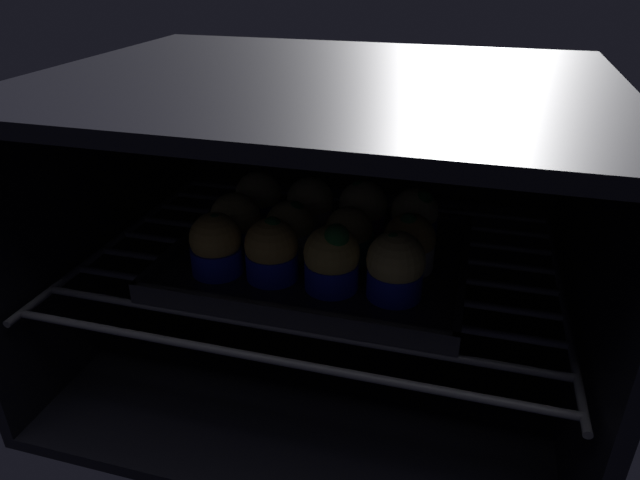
% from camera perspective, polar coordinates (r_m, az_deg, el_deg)
% --- Properties ---
extents(oven_cavity, '(0.59, 0.47, 0.37)m').
position_cam_1_polar(oven_cavity, '(0.70, 1.19, 1.95)').
color(oven_cavity, black).
rests_on(oven_cavity, ground).
extents(oven_rack, '(0.55, 0.42, 0.01)m').
position_cam_1_polar(oven_rack, '(0.68, 0.26, -2.10)').
color(oven_rack, '#42424C').
rests_on(oven_rack, oven_cavity).
extents(baking_tray, '(0.34, 0.27, 0.02)m').
position_cam_1_polar(baking_tray, '(0.67, 0.00, -1.76)').
color(baking_tray, black).
rests_on(baking_tray, oven_rack).
extents(muffin_row0_col0, '(0.06, 0.06, 0.07)m').
position_cam_1_polar(muffin_row0_col0, '(0.62, -10.39, -0.47)').
color(muffin_row0_col0, '#1928B7').
rests_on(muffin_row0_col0, baking_tray).
extents(muffin_row0_col1, '(0.06, 0.06, 0.07)m').
position_cam_1_polar(muffin_row0_col1, '(0.61, -4.87, -1.08)').
color(muffin_row0_col1, '#1928B7').
rests_on(muffin_row0_col1, baking_tray).
extents(muffin_row0_col2, '(0.06, 0.06, 0.08)m').
position_cam_1_polar(muffin_row0_col2, '(0.58, 1.20, -1.93)').
color(muffin_row0_col2, '#1928B7').
rests_on(muffin_row0_col2, baking_tray).
extents(muffin_row0_col3, '(0.06, 0.06, 0.07)m').
position_cam_1_polar(muffin_row0_col3, '(0.58, 7.57, -2.68)').
color(muffin_row0_col3, '#1928B7').
rests_on(muffin_row0_col3, baking_tray).
extents(muffin_row1_col0, '(0.06, 0.06, 0.07)m').
position_cam_1_polar(muffin_row1_col0, '(0.68, -8.46, 1.84)').
color(muffin_row1_col0, '#1928B7').
rests_on(muffin_row1_col0, baking_tray).
extents(muffin_row1_col1, '(0.06, 0.06, 0.06)m').
position_cam_1_polar(muffin_row1_col1, '(0.66, -3.04, 1.04)').
color(muffin_row1_col1, silver).
rests_on(muffin_row1_col1, baking_tray).
extents(muffin_row1_col2, '(0.06, 0.06, 0.06)m').
position_cam_1_polar(muffin_row1_col2, '(0.65, 2.90, 0.40)').
color(muffin_row1_col2, '#0C8C84').
rests_on(muffin_row1_col2, baking_tray).
extents(muffin_row1_col3, '(0.06, 0.06, 0.07)m').
position_cam_1_polar(muffin_row1_col3, '(0.63, 8.90, -0.40)').
color(muffin_row1_col3, silver).
rests_on(muffin_row1_col3, baking_tray).
extents(muffin_row2_col0, '(0.06, 0.06, 0.07)m').
position_cam_1_polar(muffin_row2_col0, '(0.74, -6.17, 4.12)').
color(muffin_row2_col0, '#1928B7').
rests_on(muffin_row2_col0, baking_tray).
extents(muffin_row2_col1, '(0.06, 0.06, 0.07)m').
position_cam_1_polar(muffin_row2_col1, '(0.71, -1.02, 3.50)').
color(muffin_row2_col1, silver).
rests_on(muffin_row2_col1, baking_tray).
extents(muffin_row2_col2, '(0.06, 0.06, 0.07)m').
position_cam_1_polar(muffin_row2_col2, '(0.70, 4.31, 3.00)').
color(muffin_row2_col2, '#7A238C').
rests_on(muffin_row2_col2, baking_tray).
extents(muffin_row2_col3, '(0.06, 0.06, 0.07)m').
position_cam_1_polar(muffin_row2_col3, '(0.69, 9.45, 2.33)').
color(muffin_row2_col3, '#1928B7').
rests_on(muffin_row2_col3, baking_tray).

